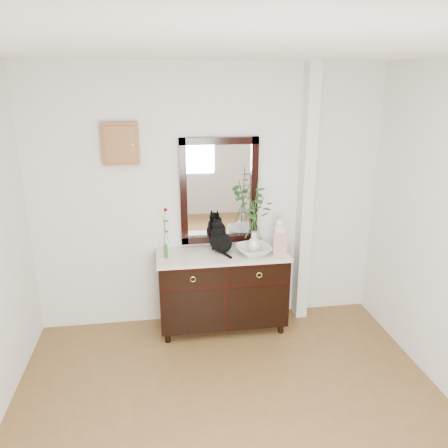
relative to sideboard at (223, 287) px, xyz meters
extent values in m
cube|color=silver|center=(-0.10, 0.25, 0.88)|extent=(3.60, 0.04, 2.70)
cube|color=silver|center=(0.90, 0.17, 0.88)|extent=(0.12, 0.20, 2.70)
cube|color=black|center=(0.00, 0.00, -0.01)|extent=(1.30, 0.50, 0.82)
cube|color=beige|center=(0.00, 0.00, 0.36)|extent=(1.33, 0.52, 0.03)
cube|color=black|center=(0.00, 0.24, 0.97)|extent=(0.80, 0.06, 1.10)
cube|color=white|center=(0.00, 0.25, 0.97)|extent=(0.66, 0.01, 0.96)
cube|color=brown|center=(-0.95, 0.21, 1.48)|extent=(0.35, 0.10, 0.40)
imported|color=white|center=(0.31, -0.06, 0.42)|extent=(0.39, 0.39, 0.09)
camera|label=1|loc=(-0.59, -4.06, 2.05)|focal=35.00mm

